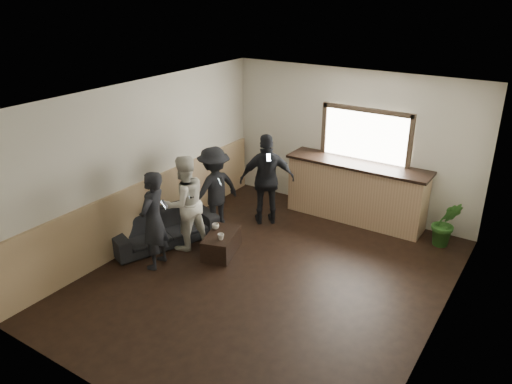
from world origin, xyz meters
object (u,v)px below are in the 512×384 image
Objects in this scene: sofa at (163,228)px; person_b at (184,203)px; potted_plant at (446,223)px; person_a at (153,220)px; cup_a at (216,226)px; person_c at (214,189)px; bar_counter at (356,188)px; person_d at (267,180)px; coffee_table at (221,243)px; cup_b at (221,237)px.

sofa is 0.72m from person_b.
person_a is (-3.72, -3.20, 0.38)m from potted_plant.
person_c is at bearing 128.11° from cup_a.
bar_counter is 3.30m from person_b.
person_a is (-2.00, -3.36, 0.17)m from bar_counter.
person_c is 0.91× the size of person_d.
coffee_table is 7.57× the size of cup_b.
person_d reaches higher than potted_plant.
cup_a is at bearing 54.70° from person_c.
person_c is (-3.72, -1.64, 0.37)m from potted_plant.
cup_a is 0.39m from cup_b.
person_d is (-3.06, -0.89, 0.44)m from potted_plant.
cup_b is at bearing -64.72° from sofa.
person_b is at bearing -57.47° from sofa.
coffee_table is at bearing 125.73° from cup_b.
sofa is at bearing -167.82° from coffee_table.
potted_plant is 4.08m from person_c.
coffee_table is (1.09, 0.24, -0.10)m from sofa.
coffee_table is 0.92m from person_b.
person_b reaches higher than coffee_table.
coffee_table is at bearing -118.77° from bar_counter.
bar_counter is at bearing 61.23° from coffee_table.
sofa is at bearing -159.15° from person_a.
potted_plant reaches higher than sofa.
person_b reaches higher than sofa.
sofa is (-2.45, -2.71, -0.37)m from bar_counter.
cup_b is 3.86m from potted_plant.
bar_counter reaches higher than person_b.
person_d is (-1.34, -1.05, 0.23)m from bar_counter.
person_d is at bearing 93.54° from cup_b.
person_b reaches higher than person_c.
potted_plant is (3.08, 2.31, 0.25)m from coffee_table.
bar_counter is 3.17× the size of potted_plant.
coffee_table is at bearing 122.64° from person_b.
person_a is 2.40m from person_d.
cup_b is at bearing -54.27° from coffee_table.
person_d is at bearing 81.32° from cup_a.
sofa is at bearing 17.82° from person_d.
cup_a is 0.66m from person_b.
cup_a is 0.07× the size of person_d.
person_b reaches higher than cup_a.
person_b is at bearing -151.94° from cup_a.
bar_counter is 1.71× the size of person_c.
cup_a is (0.90, 0.33, 0.13)m from sofa.
cup_b is 0.06× the size of person_d.
bar_counter reaches higher than person_d.
coffee_table is 0.95× the size of potted_plant.
sofa reaches higher than cup_a.
person_c is (-0.75, 0.83, 0.38)m from cup_b.
cup_a is 0.07× the size of person_b.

